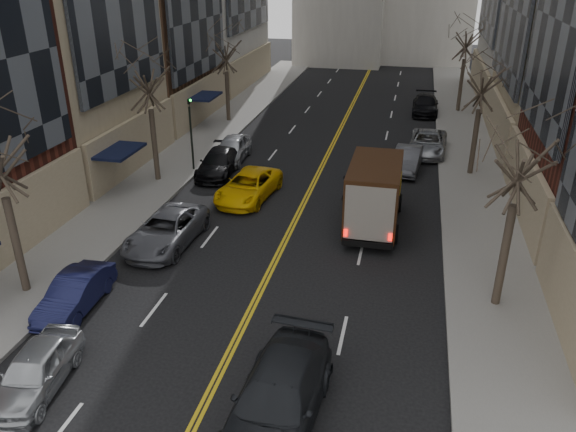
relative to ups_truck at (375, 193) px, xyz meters
name	(u,v)px	position (x,y,z in m)	size (l,w,h in m)	color
sidewalk_left	(199,144)	(-12.76, 10.14, -1.61)	(4.00, 66.00, 0.15)	slate
sidewalk_right	(471,163)	(5.24, 10.14, -1.61)	(4.00, 66.00, 0.15)	slate
tree_lf_mid	(146,65)	(-12.56, 3.14, 4.91)	(3.20, 3.20, 8.91)	#382D23
tree_lf_far	(225,42)	(-12.56, 16.14, 4.34)	(3.20, 3.20, 8.12)	#382D23
tree_rt_near	(526,139)	(5.04, -5.86, 4.77)	(3.20, 3.20, 8.71)	#382D23
tree_rt_mid	(485,69)	(5.04, 8.14, 4.48)	(3.20, 3.20, 8.32)	#382D23
tree_rt_far	(468,27)	(5.04, 23.14, 5.06)	(3.20, 3.20, 9.11)	#382D23
traffic_signal	(191,126)	(-11.16, 5.14, 1.13)	(0.29, 0.26, 4.70)	black
ups_truck	(375,193)	(0.00, 0.00, 0.00)	(2.54, 6.12, 3.35)	black
observer_sedan	(278,399)	(-1.51, -13.17, -0.87)	(2.63, 5.77, 1.64)	black
taxi	(249,186)	(-6.76, 1.90, -0.98)	(2.33, 5.05, 1.40)	yellow
pedestrian	(346,192)	(-1.51, 1.66, -0.75)	(0.68, 0.45, 1.86)	black
parked_lf_a	(35,370)	(-8.86, -13.46, -1.01)	(1.59, 3.95, 1.35)	#B7BBC0
parked_lf_b	(75,293)	(-10.06, -9.39, -1.04)	(1.38, 3.95, 1.30)	#121439
parked_lf_c	(166,230)	(-8.86, -3.97, -0.97)	(2.37, 5.15, 1.43)	#4D4E55
parked_lf_d	(218,163)	(-9.55, 5.09, -0.99)	(1.96, 4.81, 1.40)	black
parked_lf_e	(232,149)	(-9.49, 7.53, -0.92)	(1.80, 4.48, 1.53)	#B7BAC0
parked_rt_a	(407,160)	(1.34, 8.09, -0.98)	(1.49, 4.26, 1.40)	#48494F
parked_rt_b	(428,143)	(2.54, 11.71, -0.98)	(2.35, 5.09, 1.42)	#A4A7AC
parked_rt_c	(425,105)	(2.37, 22.09, -0.96)	(2.03, 4.99, 1.45)	black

